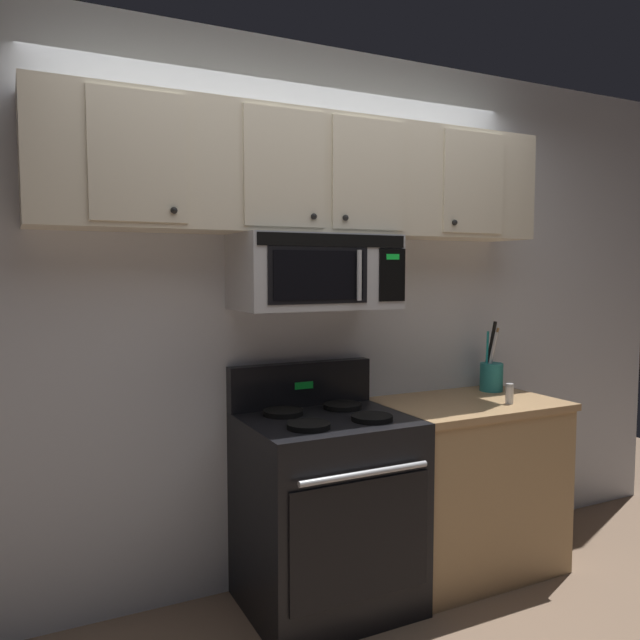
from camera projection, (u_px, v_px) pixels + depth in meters
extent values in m
cube|color=silver|center=(294.00, 316.00, 3.19)|extent=(5.20, 0.10, 2.70)
cube|color=black|center=(327.00, 512.00, 2.94)|extent=(0.76, 0.64, 0.90)
cube|color=black|center=(362.00, 541.00, 2.64)|extent=(0.67, 0.01, 0.52)
cylinder|color=#B7BABF|center=(366.00, 473.00, 2.60)|extent=(0.61, 0.03, 0.03)
cube|color=black|center=(301.00, 384.00, 3.15)|extent=(0.76, 0.07, 0.22)
cube|color=#19D83F|center=(304.00, 385.00, 3.11)|extent=(0.10, 0.00, 0.04)
cylinder|color=black|center=(308.00, 426.00, 2.70)|extent=(0.19, 0.19, 0.02)
cylinder|color=black|center=(372.00, 418.00, 2.84)|extent=(0.19, 0.19, 0.02)
cylinder|color=black|center=(283.00, 412.00, 2.95)|extent=(0.19, 0.19, 0.02)
cylinder|color=black|center=(343.00, 406.00, 3.09)|extent=(0.19, 0.19, 0.02)
cube|color=#B7BABF|center=(315.00, 272.00, 2.96)|extent=(0.76, 0.39, 0.35)
cube|color=black|center=(334.00, 240.00, 2.77)|extent=(0.73, 0.01, 0.06)
cube|color=black|center=(319.00, 275.00, 2.75)|extent=(0.49, 0.01, 0.25)
cube|color=black|center=(319.00, 275.00, 2.75)|extent=(0.44, 0.01, 0.22)
cube|color=black|center=(392.00, 275.00, 2.92)|extent=(0.14, 0.01, 0.25)
cube|color=#19D83F|center=(393.00, 257.00, 2.91)|extent=(0.07, 0.00, 0.03)
cylinder|color=#B7BABF|center=(359.00, 275.00, 2.81)|extent=(0.02, 0.02, 0.23)
cube|color=beige|center=(312.00, 176.00, 2.95)|extent=(2.50, 0.33, 0.55)
cube|color=beige|center=(139.00, 156.00, 2.43)|extent=(0.38, 0.01, 0.51)
sphere|color=black|center=(174.00, 210.00, 2.49)|extent=(0.03, 0.03, 0.03)
cube|color=beige|center=(285.00, 168.00, 2.70)|extent=(0.38, 0.01, 0.51)
sphere|color=black|center=(314.00, 216.00, 2.77)|extent=(0.03, 0.03, 0.03)
cube|color=beige|center=(369.00, 174.00, 2.89)|extent=(0.38, 0.01, 0.51)
sphere|color=black|center=(346.00, 218.00, 2.84)|extent=(0.03, 0.03, 0.03)
cube|color=beige|center=(474.00, 183.00, 3.17)|extent=(0.38, 0.01, 0.51)
sphere|color=black|center=(455.00, 222.00, 3.11)|extent=(0.03, 0.03, 0.03)
cube|color=tan|center=(467.00, 487.00, 3.32)|extent=(0.90, 0.62, 0.86)
cube|color=tan|center=(468.00, 404.00, 3.28)|extent=(0.93, 0.65, 0.03)
cylinder|color=teal|center=(491.00, 377.00, 3.54)|extent=(0.13, 0.13, 0.16)
cylinder|color=black|center=(490.00, 348.00, 3.53)|extent=(0.03, 0.08, 0.31)
cylinder|color=teal|center=(487.00, 354.00, 3.52)|extent=(0.05, 0.05, 0.25)
cylinder|color=olive|center=(493.00, 352.00, 3.52)|extent=(0.06, 0.05, 0.28)
cylinder|color=#BCBCC1|center=(492.00, 354.00, 3.52)|extent=(0.05, 0.06, 0.26)
cylinder|color=white|center=(509.00, 395.00, 3.20)|extent=(0.04, 0.04, 0.09)
cylinder|color=#B7BABF|center=(510.00, 385.00, 3.20)|extent=(0.04, 0.04, 0.02)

